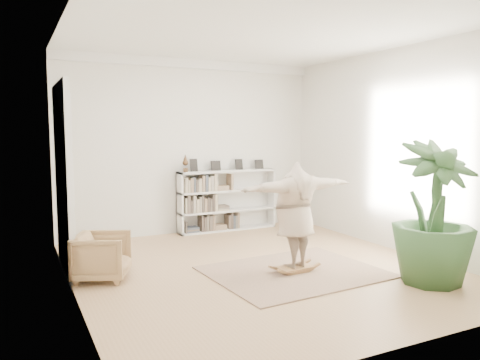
{
  "coord_description": "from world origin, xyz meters",
  "views": [
    {
      "loc": [
        -3.44,
        -6.26,
        2.14
      ],
      "look_at": [
        -0.14,
        0.4,
        1.36
      ],
      "focal_mm": 35.0,
      "sensor_mm": 36.0,
      "label": 1
    }
  ],
  "objects_px": {
    "armchair": "(102,256)",
    "rocker_board": "(295,268)",
    "houseplant": "(433,212)",
    "person": "(295,212)",
    "bookshelf": "(227,201)"
  },
  "relations": [
    {
      "from": "armchair",
      "to": "rocker_board",
      "type": "distance_m",
      "value": 2.85
    },
    {
      "from": "armchair",
      "to": "houseplant",
      "type": "distance_m",
      "value": 4.74
    },
    {
      "from": "rocker_board",
      "to": "houseplant",
      "type": "height_order",
      "value": "houseplant"
    },
    {
      "from": "armchair",
      "to": "rocker_board",
      "type": "bearing_deg",
      "value": -86.2
    },
    {
      "from": "person",
      "to": "houseplant",
      "type": "distance_m",
      "value": 1.93
    },
    {
      "from": "rocker_board",
      "to": "person",
      "type": "bearing_deg",
      "value": 176.32
    },
    {
      "from": "person",
      "to": "armchair",
      "type": "bearing_deg",
      "value": -23.48
    },
    {
      "from": "rocker_board",
      "to": "person",
      "type": "relative_size",
      "value": 0.28
    },
    {
      "from": "rocker_board",
      "to": "bookshelf",
      "type": "bearing_deg",
      "value": 79.73
    },
    {
      "from": "rocker_board",
      "to": "armchair",
      "type": "bearing_deg",
      "value": 156.52
    },
    {
      "from": "armchair",
      "to": "bookshelf",
      "type": "bearing_deg",
      "value": -29.37
    },
    {
      "from": "bookshelf",
      "to": "houseplant",
      "type": "xyz_separation_m",
      "value": [
        1.09,
        -4.51,
        0.38
      ]
    },
    {
      "from": "bookshelf",
      "to": "rocker_board",
      "type": "xyz_separation_m",
      "value": [
        -0.38,
        -3.26,
        -0.56
      ]
    },
    {
      "from": "bookshelf",
      "to": "armchair",
      "type": "distance_m",
      "value": 3.82
    },
    {
      "from": "armchair",
      "to": "person",
      "type": "distance_m",
      "value": 2.9
    }
  ]
}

